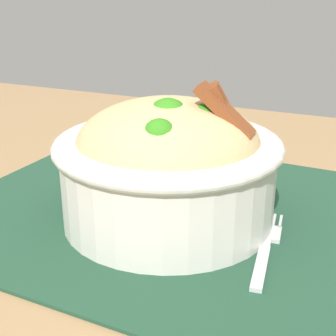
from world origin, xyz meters
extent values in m
cube|color=#99754C|center=(0.00, 0.00, 0.72)|extent=(1.36, 0.83, 0.03)
cube|color=#1E422D|center=(0.03, -0.01, 0.73)|extent=(0.47, 0.36, 0.00)
cylinder|color=silver|center=(0.01, -0.03, 0.77)|extent=(0.19, 0.19, 0.08)
torus|color=silver|center=(0.01, -0.03, 0.80)|extent=(0.20, 0.20, 0.01)
ellipsoid|color=tan|center=(0.01, -0.03, 0.80)|extent=(0.21, 0.21, 0.08)
sphere|color=#33831C|center=(0.01, -0.04, 0.83)|extent=(0.04, 0.04, 0.04)
sphere|color=#33831C|center=(0.04, -0.03, 0.83)|extent=(0.03, 0.03, 0.03)
sphere|color=#33831C|center=(0.02, -0.08, 0.83)|extent=(0.03, 0.03, 0.03)
cylinder|color=orange|center=(0.00, -0.02, 0.82)|extent=(0.02, 0.03, 0.01)
cylinder|color=orange|center=(0.01, -0.02, 0.82)|extent=(0.02, 0.03, 0.01)
cube|color=brown|center=(0.06, -0.03, 0.84)|extent=(0.05, 0.02, 0.05)
cube|color=brown|center=(0.06, -0.02, 0.83)|extent=(0.04, 0.03, 0.05)
cube|color=brown|center=(0.05, -0.01, 0.83)|extent=(0.04, 0.03, 0.05)
cube|color=silver|center=(0.11, -0.08, 0.73)|extent=(0.02, 0.06, 0.00)
cube|color=silver|center=(0.10, -0.04, 0.73)|extent=(0.01, 0.01, 0.00)
cube|color=silver|center=(0.10, -0.02, 0.73)|extent=(0.03, 0.03, 0.00)
cube|color=silver|center=(0.11, 0.00, 0.73)|extent=(0.01, 0.02, 0.00)
cube|color=silver|center=(0.10, 0.00, 0.73)|extent=(0.01, 0.02, 0.00)
cube|color=silver|center=(0.09, 0.00, 0.73)|extent=(0.01, 0.02, 0.00)
cube|color=silver|center=(0.09, 0.00, 0.73)|extent=(0.01, 0.02, 0.00)
camera|label=1|loc=(0.18, -0.40, 0.94)|focal=52.06mm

